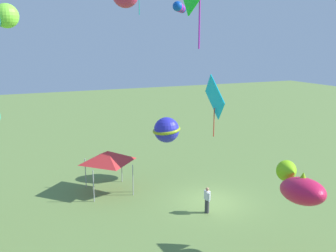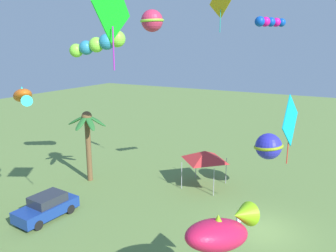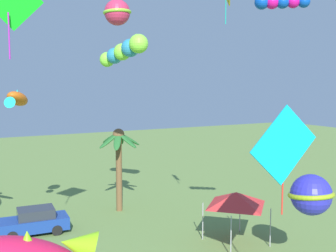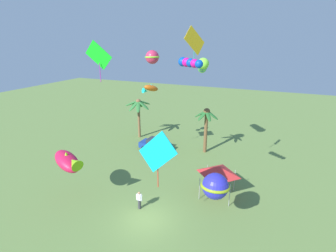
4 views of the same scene
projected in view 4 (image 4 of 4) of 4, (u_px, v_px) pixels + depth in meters
ground_plane at (147, 220)px, 19.51m from camera, size 120.00×120.00×0.00m
palm_tree_0 at (206, 121)px, 30.13m from camera, size 3.05×2.95×5.69m
palm_tree_1 at (138, 107)px, 34.96m from camera, size 3.82×3.60×5.65m
parked_car_0 at (155, 144)px, 31.85m from camera, size 4.01×1.98×1.51m
spectator_0 at (139, 200)px, 20.63m from camera, size 0.55×0.26×1.59m
festival_tent at (219, 170)px, 21.98m from camera, size 2.86×2.86×2.85m
kite_diamond_0 at (158, 153)px, 16.17m from camera, size 2.92×0.39×4.07m
kite_fish_1 at (150, 88)px, 30.09m from camera, size 1.84×2.41×1.23m
kite_diamond_2 at (99, 56)px, 22.58m from camera, size 2.71×0.67×3.75m
kite_ball_3 at (152, 57)px, 21.79m from camera, size 1.84×1.84×1.18m
kite_ball_4 at (215, 186)px, 17.36m from camera, size 2.08×2.09×1.85m
kite_diamond_5 at (194, 41)px, 17.79m from camera, size 0.97×1.89×2.89m
kite_tube_6 at (203, 66)px, 26.53m from camera, size 1.98×4.10×1.88m
kite_fish_7 at (68, 161)px, 20.97m from camera, size 3.94×2.70×1.91m
kite_tube_8 at (189, 63)px, 15.47m from camera, size 1.91×1.52×0.60m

